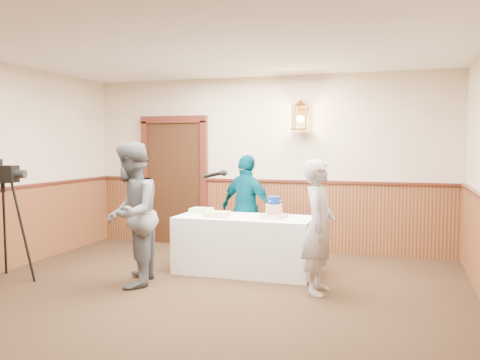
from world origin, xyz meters
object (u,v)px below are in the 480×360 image
object	(u,v)px
baker	(319,227)
tv_camera_rig	(4,229)
sheet_cake_green	(201,210)
interviewer	(131,214)
display_table	(245,244)
assistant_p	(247,208)
tiered_cake	(274,210)
sheet_cake_yellow	(217,214)

from	to	relation	value
baker	tv_camera_rig	distance (m)	3.88
sheet_cake_green	interviewer	distance (m)	1.28
display_table	interviewer	distance (m)	1.59
assistant_p	tv_camera_rig	distance (m)	3.22
baker	assistant_p	bearing A→B (deg)	45.51
display_table	tiered_cake	bearing A→B (deg)	-5.07
sheet_cake_green	baker	size ratio (longest dim) A/B	0.19
interviewer	tv_camera_rig	distance (m)	1.66
display_table	baker	xyz separation A→B (m)	(1.09, -0.66, 0.39)
baker	assistant_p	size ratio (longest dim) A/B	0.99
sheet_cake_yellow	baker	bearing A→B (deg)	-20.66
tiered_cake	sheet_cake_green	bearing A→B (deg)	169.11
interviewer	assistant_p	size ratio (longest dim) A/B	1.11
display_table	baker	world-z (taller)	baker
assistant_p	sheet_cake_green	bearing A→B (deg)	62.68
display_table	assistant_p	bearing A→B (deg)	103.70
sheet_cake_yellow	baker	size ratio (longest dim) A/B	0.21
sheet_cake_yellow	sheet_cake_green	bearing A→B (deg)	139.35
sheet_cake_green	interviewer	size ratio (longest dim) A/B	0.17
interviewer	tv_camera_rig	xyz separation A→B (m)	(-1.62, -0.29, -0.22)
sheet_cake_yellow	sheet_cake_green	size ratio (longest dim) A/B	1.11
display_table	assistant_p	xyz separation A→B (m)	(-0.15, 0.61, 0.41)
tiered_cake	sheet_cake_green	xyz separation A→B (m)	(-1.10, 0.21, -0.08)
display_table	baker	size ratio (longest dim) A/B	1.17
sheet_cake_green	tv_camera_rig	xyz separation A→B (m)	(-2.05, -1.49, -0.13)
display_table	baker	bearing A→B (deg)	-31.09
sheet_cake_yellow	tv_camera_rig	size ratio (longest dim) A/B	0.22
sheet_cake_green	assistant_p	distance (m)	0.69
sheet_cake_yellow	tv_camera_rig	distance (m)	2.67
display_table	sheet_cake_yellow	size ratio (longest dim) A/B	5.62
assistant_p	tv_camera_rig	bearing A→B (deg)	60.46
sheet_cake_yellow	tv_camera_rig	bearing A→B (deg)	-153.23
display_table	tiered_cake	distance (m)	0.64
sheet_cake_green	display_table	bearing A→B (deg)	-14.28
sheet_cake_green	sheet_cake_yellow	bearing A→B (deg)	-40.65
sheet_cake_green	tv_camera_rig	world-z (taller)	tv_camera_rig
baker	tv_camera_rig	bearing A→B (deg)	100.93
tiered_cake	assistant_p	xyz separation A→B (m)	(-0.56, 0.64, -0.08)
interviewer	baker	size ratio (longest dim) A/B	1.13
tiered_cake	sheet_cake_yellow	world-z (taller)	tiered_cake
baker	sheet_cake_green	bearing A→B (deg)	66.05
tv_camera_rig	sheet_cake_yellow	bearing A→B (deg)	15.40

